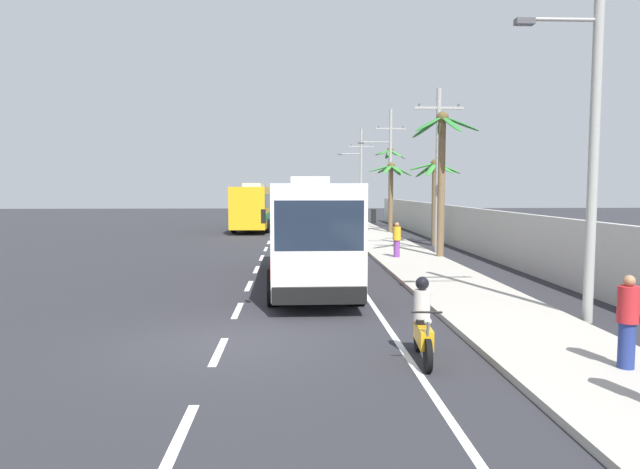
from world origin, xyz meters
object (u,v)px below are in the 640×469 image
Objects in this scene: pedestrian_midwalk at (628,320)px; palm_second at (442,160)px; coach_bus_far_lane at (255,206)px; motorcycle_trailing at (423,326)px; palm_third at (390,167)px; coach_bus_foreground at (311,228)px; utility_pole_distant at (360,172)px; utility_pole_far at (389,167)px; palm_fourth at (391,182)px; palm_nearest at (435,186)px; pedestrian_near_kerb at (397,239)px; motorcycle_beside_bus at (352,240)px; utility_pole_mid at (438,167)px; utility_pole_nearest at (593,109)px.

pedestrian_midwalk is 0.24× the size of palm_second.
coach_bus_far_lane is 6.37× the size of motorcycle_trailing.
motorcycle_trailing is at bearing -98.63° from palm_third.
utility_pole_distant is at bearing 80.84° from coach_bus_foreground.
utility_pole_far is 2.84m from palm_fourth.
coach_bus_far_lane is 2.54× the size of palm_nearest.
motorcycle_trailing is at bearing -129.49° from pedestrian_near_kerb.
palm_second reaches higher than motorcycle_beside_bus.
utility_pole_mid is 1.60× the size of palm_fourth.
palm_fourth reaches higher than motorcycle_trailing.
utility_pole_distant is 1.87× the size of palm_nearest.
motorcycle_beside_bus is at bearing 87.44° from pedestrian_near_kerb.
utility_pole_nearest is 29.53m from utility_pole_far.
pedestrian_midwalk is at bearing -76.11° from coach_bus_far_lane.
pedestrian_near_kerb is at bearing -93.66° from utility_pole_distant.
utility_pole_distant is (6.17, 38.28, 2.99)m from coach_bus_foreground.
pedestrian_near_kerb is at bearing -98.76° from palm_third.
utility_pole_mid is 12.22m from palm_fourth.
utility_pole_mid reaches higher than palm_third.
coach_bus_foreground is at bearing 137.52° from utility_pole_nearest.
utility_pole_distant is at bearing 90.84° from utility_pole_mid.
utility_pole_distant reaches higher than motorcycle_trailing.
palm_second reaches higher than pedestrian_near_kerb.
pedestrian_midwalk is at bearing -93.49° from palm_third.
coach_bus_far_lane is 10.94m from utility_pole_far.
pedestrian_near_kerb is 32.37m from utility_pole_distant.
palm_third is at bearing 88.28° from utility_pole_nearest.
pedestrian_midwalk is (1.12, -16.16, 0.03)m from pedestrian_near_kerb.
pedestrian_near_kerb is (7.73, -19.65, -0.93)m from coach_bus_far_lane.
pedestrian_midwalk reaches higher than pedestrian_near_kerb.
coach_bus_far_lane is at bearing 80.43° from pedestrian_near_kerb.
palm_fourth is (-1.26, -7.88, -1.36)m from palm_third.
palm_fourth is at bearing 50.35° from pedestrian_near_kerb.
utility_pole_far is (1.40, 33.46, 3.90)m from pedestrian_midwalk.
coach_bus_foreground is 1.08× the size of utility_pole_nearest.
palm_fourth is (0.18, -17.32, -1.21)m from utility_pole_distant.
coach_bus_far_lane is 1.53× the size of utility_pole_mid.
palm_fourth is at bearing 91.21° from utility_pole_mid.
coach_bus_foreground is 11.23m from utility_pole_mid.
motorcycle_beside_bus is 16.63m from utility_pole_nearest.
coach_bus_far_lane is 1.36× the size of utility_pole_far.
pedestrian_midwalk is (5.24, -9.94, -0.92)m from coach_bus_foreground.
motorcycle_trailing is 1.23× the size of pedestrian_near_kerb.
coach_bus_foreground is at bearing -104.13° from motorcycle_beside_bus.
pedestrian_near_kerb is 23.25m from palm_third.
palm_nearest is at bearing 78.51° from palm_second.
palm_second is at bearing -37.76° from motorcycle_beside_bus.
motorcycle_trailing reaches higher than motorcycle_beside_bus.
utility_pole_far is 14.77m from utility_pole_distant.
pedestrian_midwalk is at bearing -93.31° from palm_second.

